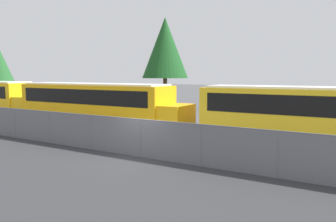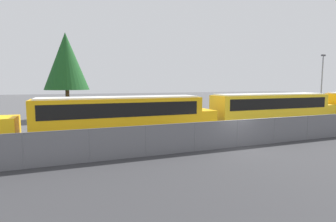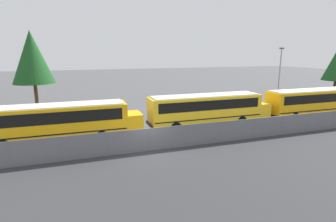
% 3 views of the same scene
% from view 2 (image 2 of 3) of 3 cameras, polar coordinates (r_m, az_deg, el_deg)
% --- Properties ---
extents(ground_plane, '(200.00, 200.00, 0.00)m').
position_cam_2_polar(ground_plane, '(17.93, 14.77, -7.58)').
color(ground_plane, '#4C4C4F').
extents(road_strip, '(126.88, 12.00, 0.01)m').
position_cam_2_polar(road_strip, '(13.74, 30.00, -12.35)').
color(road_strip, '#333335').
rests_on(road_strip, ground_plane).
extents(fence, '(92.95, 0.07, 1.80)m').
position_cam_2_polar(fence, '(17.74, 14.86, -4.69)').
color(fence, '#9EA0A5').
rests_on(fence, ground_plane).
extents(school_bus_2, '(12.96, 2.50, 3.24)m').
position_cam_2_polar(school_bus_2, '(18.68, -9.28, -0.86)').
color(school_bus_2, '#EDA80F').
rests_on(school_bus_2, ground_plane).
extents(school_bus_3, '(12.96, 2.50, 3.24)m').
position_cam_2_polar(school_bus_3, '(25.92, 21.92, 0.67)').
color(school_bus_3, yellow).
rests_on(school_bus_3, ground_plane).
extents(light_pole, '(0.60, 0.24, 7.97)m').
position_cam_2_polar(light_pole, '(40.70, 30.47, 5.47)').
color(light_pole, gray).
rests_on(light_pole, ground_plane).
extents(tree_2, '(5.11, 5.11, 10.07)m').
position_cam_2_polar(tree_2, '(33.39, -21.30, 10.01)').
color(tree_2, '#51381E').
rests_on(tree_2, ground_plane).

